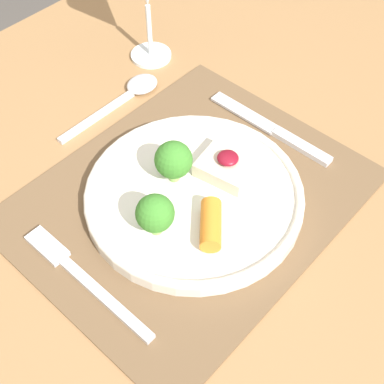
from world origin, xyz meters
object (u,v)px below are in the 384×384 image
dinner_plate (191,195)px  knife (277,132)px  spoon (132,91)px  fork (79,274)px

dinner_plate → knife: bearing=-2.2°
dinner_plate → spoon: 0.23m
fork → dinner_plate: bearing=-8.1°
dinner_plate → fork: 0.17m
fork → knife: knife is taller
knife → spoon: (-0.08, 0.22, -0.00)m
spoon → knife: bearing=-72.0°
fork → knife: bearing=-5.1°
fork → spoon: 0.32m
fork → spoon: size_ratio=1.09×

